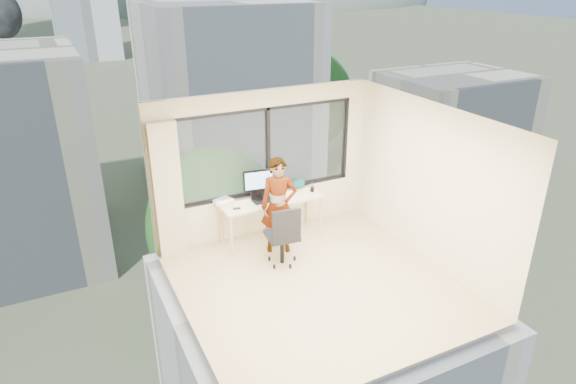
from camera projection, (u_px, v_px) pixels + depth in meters
floor at (317, 284)px, 7.67m from camera, size 4.00×4.00×0.01m
ceiling at (321, 119)px, 6.62m from camera, size 4.00×4.00×0.01m
wall_front at (408, 279)px, 5.50m from camera, size 4.00×0.01×2.60m
wall_left at (181, 238)px, 6.34m from camera, size 0.01×4.00×2.60m
wall_right at (429, 184)px, 7.95m from camera, size 0.01×4.00×2.60m
window_wall at (265, 151)px, 8.72m from camera, size 3.30×0.16×1.55m
curtain at (168, 191)px, 8.06m from camera, size 0.45×0.14×2.30m
desk at (272, 218)px, 8.88m from camera, size 1.80×0.60×0.75m
chair at (282, 234)px, 8.03m from camera, size 0.61×0.61×1.08m
person at (279, 206)px, 8.31m from camera, size 0.71×0.59×1.66m
monitor at (259, 184)px, 8.64m from camera, size 0.56×0.19×0.55m
game_console at (224, 201)px, 8.57m from camera, size 0.35×0.33×0.07m
laptop at (263, 195)px, 8.63m from camera, size 0.35×0.37×0.23m
cellphone at (237, 208)px, 8.38m from camera, size 0.13×0.07×0.01m
pen_cup at (312, 189)px, 9.02m from camera, size 0.09×0.09×0.09m
handbag at (299, 183)px, 9.13m from camera, size 0.28×0.18×0.20m
exterior_ground at (53, 60)px, 111.84m from camera, size 400.00×400.00×0.04m
near_bldg_b at (228, 94)px, 46.13m from camera, size 14.00×13.00×16.00m
near_bldg_c at (450, 129)px, 46.39m from camera, size 12.00×10.00×10.00m
hill_b at (207, 2)px, 316.31m from camera, size 300.00×220.00×96.00m
tree_b at (218, 243)px, 27.90m from camera, size 7.60×7.60×9.00m
tree_c at (312, 109)px, 53.01m from camera, size 8.40×8.40×10.00m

